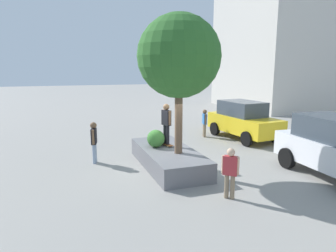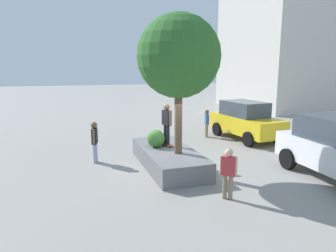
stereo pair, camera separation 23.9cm
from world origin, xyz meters
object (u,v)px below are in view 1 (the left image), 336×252
object	(u,v)px
skateboard	(166,144)
bystander_watching	(94,140)
plaza_tree	(179,57)
passerby_with_bag	(230,170)
skateboarder	(166,121)
pedestrian_crossing	(205,121)
taxi_cab	(243,120)
planter_ledge	(168,158)

from	to	relation	value
skateboard	bystander_watching	bearing A→B (deg)	-108.00
plaza_tree	bystander_watching	size ratio (longest dim) A/B	2.95
plaza_tree	passerby_with_bag	world-z (taller)	plaza_tree
skateboarder	pedestrian_crossing	world-z (taller)	skateboarder
skateboard	pedestrian_crossing	world-z (taller)	pedestrian_crossing
pedestrian_crossing	passerby_with_bag	size ratio (longest dim) A/B	1.01
skateboard	bystander_watching	world-z (taller)	bystander_watching
skateboarder	pedestrian_crossing	bearing A→B (deg)	136.38
taxi_cab	skateboarder	bearing A→B (deg)	-63.42
skateboarder	pedestrian_crossing	distance (m)	5.15
taxi_cab	bystander_watching	size ratio (longest dim) A/B	2.69
plaza_tree	skateboarder	xyz separation A→B (m)	(-1.15, -0.06, -2.44)
pedestrian_crossing	bystander_watching	world-z (taller)	bystander_watching
plaza_tree	taxi_cab	distance (m)	7.18
plaza_tree	passerby_with_bag	distance (m)	4.27
bystander_watching	plaza_tree	bearing A→B (deg)	53.86
skateboarder	taxi_cab	distance (m)	5.96
bystander_watching	taxi_cab	bearing A→B (deg)	102.40
pedestrian_crossing	plaza_tree	bearing A→B (deg)	-35.47
planter_ledge	skateboard	bearing A→B (deg)	167.57
planter_ledge	skateboarder	world-z (taller)	skateboarder
planter_ledge	pedestrian_crossing	distance (m)	5.57
planter_ledge	bystander_watching	size ratio (longest dim) A/B	2.69
skateboard	skateboarder	size ratio (longest dim) A/B	0.51
skateboard	passerby_with_bag	size ratio (longest dim) A/B	0.55
plaza_tree	passerby_with_bag	bearing A→B (deg)	11.00
passerby_with_bag	bystander_watching	world-z (taller)	bystander_watching
bystander_watching	passerby_with_bag	bearing A→B (deg)	34.91
taxi_cab	passerby_with_bag	distance (m)	8.04
planter_ledge	bystander_watching	bearing A→B (deg)	-118.34
pedestrian_crossing	passerby_with_bag	xyz separation A→B (m)	(7.55, -2.92, -0.01)
planter_ledge	passerby_with_bag	bearing A→B (deg)	11.94
plaza_tree	bystander_watching	xyz separation A→B (m)	(-2.04, -2.79, -3.17)
skateboard	bystander_watching	xyz separation A→B (m)	(-0.89, -2.73, 0.21)
skateboarder	pedestrian_crossing	xyz separation A→B (m)	(-3.68, 3.51, -0.82)
skateboarder	taxi_cab	size ratio (longest dim) A/B	0.36
planter_ledge	bystander_watching	distance (m)	3.03
plaza_tree	taxi_cab	bearing A→B (deg)	126.01
bystander_watching	skateboarder	bearing A→B (deg)	72.00
plaza_tree	taxi_cab	xyz separation A→B (m)	(-3.80, 5.23, -3.11)
pedestrian_crossing	bystander_watching	distance (m)	6.83
taxi_cab	pedestrian_crossing	size ratio (longest dim) A/B	2.93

